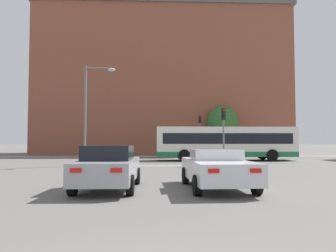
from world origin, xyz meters
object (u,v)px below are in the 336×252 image
Objects in this scene: car_saloon_left at (109,167)px; traffic_light_near_right at (224,127)px; street_lamp_junction at (91,104)px; car_roadster_right at (217,169)px; bus_crossing_lead at (225,143)px; pedestrian_walking_east at (242,147)px; traffic_light_far_right at (200,129)px; pedestrian_waiting at (218,148)px.

car_saloon_left is 1.13× the size of traffic_light_near_right.
street_lamp_junction is (-9.15, -0.02, 1.53)m from traffic_light_near_right.
bus_crossing_lead reaches higher than car_roadster_right.
pedestrian_walking_east is (3.77, 8.30, -0.55)m from bus_crossing_lead.
traffic_light_far_right reaches higher than traffic_light_near_right.
car_roadster_right is 24.76m from traffic_light_far_right.
street_lamp_junction reaches higher than car_roadster_right.
pedestrian_waiting is at bearing 76.96° from car_roadster_right.
pedestrian_walking_east reaches higher than pedestrian_waiting.
traffic_light_far_right is at bearing -18.88° from pedestrian_waiting.
traffic_light_far_right is at bearing 88.84° from traffic_light_near_right.
bus_crossing_lead reaches higher than car_saloon_left.
car_saloon_left is at bearing -105.28° from traffic_light_far_right.
car_saloon_left is 25.44m from traffic_light_far_right.
street_lamp_junction is at bearing 26.41° from pedestrian_waiting.
traffic_light_far_right is at bearing 55.06° from street_lamp_junction.
bus_crossing_lead is 12.43m from street_lamp_junction.
pedestrian_waiting is at bearing 80.36° from traffic_light_near_right.
traffic_light_far_right is (-1.14, 7.48, 1.46)m from bus_crossing_lead.
bus_crossing_lead is at bearing 66.70° from car_saloon_left.
pedestrian_walking_east is at bearing 155.56° from bus_crossing_lead.
street_lamp_junction is at bearing -163.55° from pedestrian_walking_east.
bus_crossing_lead is 9.14m from pedestrian_walking_east.
pedestrian_walking_east is at bearing 169.21° from pedestrian_waiting.
car_saloon_left is 3.77m from car_roadster_right.
pedestrian_waiting is at bearing 49.98° from street_lamp_junction.
street_lamp_junction is at bearing 105.48° from car_saloon_left.
car_roadster_right is 1.17× the size of traffic_light_near_right.
car_saloon_left is at bearing -120.25° from traffic_light_near_right.
bus_crossing_lead is 1.75× the size of street_lamp_junction.
pedestrian_walking_east is (7.83, 25.30, 0.30)m from car_roadster_right.
pedestrian_walking_east is at bearing 71.14° from car_roadster_right.
street_lamp_junction is at bearing -60.39° from bus_crossing_lead.
traffic_light_far_right reaches higher than bus_crossing_lead.
bus_crossing_lead is 3.04× the size of traffic_light_near_right.
traffic_light_near_right reaches higher than pedestrian_waiting.
traffic_light_near_right is at bearing 0.15° from street_lamp_junction.
bus_crossing_lead is 7.73m from pedestrian_waiting.
traffic_light_far_right is 16.49m from street_lamp_junction.
pedestrian_walking_east is at bearing 66.80° from car_saloon_left.
street_lamp_junction is (-10.56, -6.00, 2.65)m from bus_crossing_lead.
street_lamp_junction reaches higher than traffic_light_far_right.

